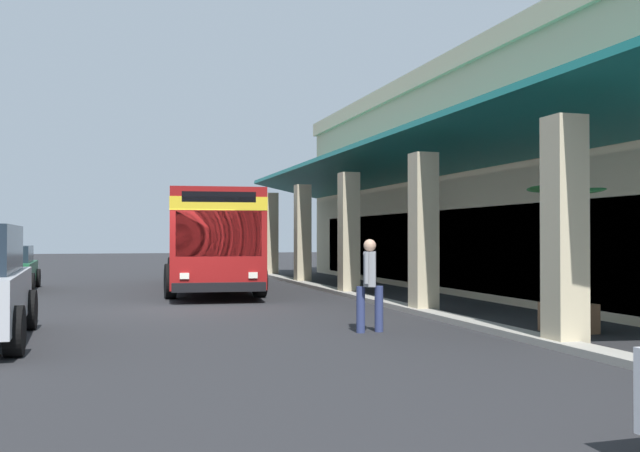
{
  "coord_description": "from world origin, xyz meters",
  "views": [
    {
      "loc": [
        18.22,
        -2.02,
        1.78
      ],
      "look_at": [
        -3.56,
        4.46,
        2.11
      ],
      "focal_mm": 40.41,
      "sensor_mm": 36.0,
      "label": 1
    }
  ],
  "objects_px": {
    "pedestrian": "(370,280)",
    "potted_palm": "(568,293)",
    "transit_bus": "(210,234)",
    "parked_sedan_green": "(5,268)"
  },
  "relations": [
    {
      "from": "transit_bus",
      "to": "parked_sedan_green",
      "type": "distance_m",
      "value": 6.75
    },
    {
      "from": "transit_bus",
      "to": "parked_sedan_green",
      "type": "relative_size",
      "value": 2.56
    },
    {
      "from": "parked_sedan_green",
      "to": "potted_palm",
      "type": "distance_m",
      "value": 18.1
    },
    {
      "from": "parked_sedan_green",
      "to": "potted_palm",
      "type": "xyz_separation_m",
      "value": [
        14.06,
        11.4,
        -0.03
      ]
    },
    {
      "from": "transit_bus",
      "to": "potted_palm",
      "type": "xyz_separation_m",
      "value": [
        12.93,
        4.83,
        -1.13
      ]
    },
    {
      "from": "transit_bus",
      "to": "potted_palm",
      "type": "distance_m",
      "value": 13.85
    },
    {
      "from": "parked_sedan_green",
      "to": "potted_palm",
      "type": "bearing_deg",
      "value": 39.03
    },
    {
      "from": "transit_bus",
      "to": "pedestrian",
      "type": "distance_m",
      "value": 11.98
    },
    {
      "from": "parked_sedan_green",
      "to": "pedestrian",
      "type": "bearing_deg",
      "value": 31.23
    },
    {
      "from": "pedestrian",
      "to": "potted_palm",
      "type": "xyz_separation_m",
      "value": [
        1.06,
        3.51,
        -0.25
      ]
    }
  ]
}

